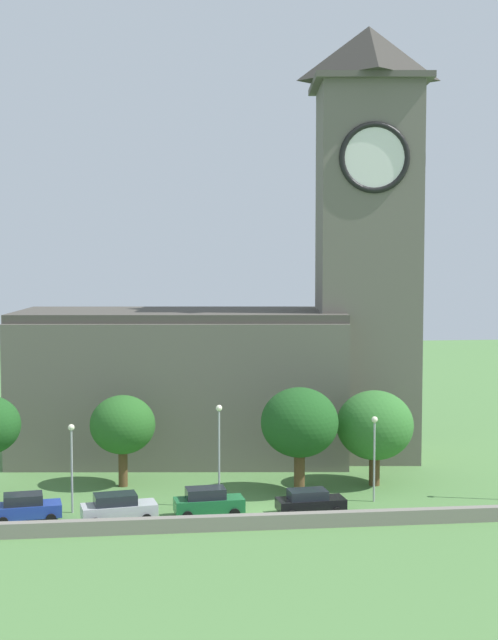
{
  "coord_description": "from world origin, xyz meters",
  "views": [
    {
      "loc": [
        -8.59,
        -60.51,
        17.47
      ],
      "look_at": [
        -0.42,
        7.2,
        12.39
      ],
      "focal_mm": 52.77,
      "sensor_mm": 36.0,
      "label": 1
    }
  ],
  "objects": [
    {
      "name": "church",
      "position": [
        0.92,
        17.9,
        10.67
      ],
      "size": [
        35.07,
        15.33,
        35.91
      ],
      "color": "#666056",
      "rests_on": "ground"
    },
    {
      "name": "tree_riverside_west",
      "position": [
        2.95,
        4.96,
        5.14
      ],
      "size": [
        5.56,
        5.56,
        7.69
      ],
      "color": "brown",
      "rests_on": "ground"
    },
    {
      "name": "tree_riverside_east",
      "position": [
        -9.65,
        8.61,
        4.58
      ],
      "size": [
        4.82,
        4.82,
        6.79
      ],
      "color": "brown",
      "rests_on": "ground"
    },
    {
      "name": "streetlamp_east_mid",
      "position": [
        7.74,
        2.25,
        4.09
      ],
      "size": [
        0.44,
        0.44,
        5.99
      ],
      "color": "#9EA0A5",
      "rests_on": "ground"
    },
    {
      "name": "car_blue",
      "position": [
        -15.76,
        0.22,
        0.91
      ],
      "size": [
        4.58,
        2.64,
        1.81
      ],
      "color": "#233D9E",
      "rests_on": "ground"
    },
    {
      "name": "car_green",
      "position": [
        -4.01,
        -0.09,
        0.97
      ],
      "size": [
        4.68,
        2.4,
        1.93
      ],
      "color": "#1E6B38",
      "rests_on": "ground"
    },
    {
      "name": "ground_plane",
      "position": [
        0.0,
        15.0,
        0.0
      ],
      "size": [
        200.0,
        200.0,
        0.0
      ],
      "primitive_type": "plane",
      "color": "#517F42"
    },
    {
      "name": "streetlamp_west_mid",
      "position": [
        -12.92,
        1.92,
        4.08
      ],
      "size": [
        0.44,
        0.44,
        5.97
      ],
      "color": "#9EA0A5",
      "rests_on": "ground"
    },
    {
      "name": "quay_barrier",
      "position": [
        0.0,
        -3.2,
        0.47
      ],
      "size": [
        52.08,
        0.7,
        0.93
      ],
      "primitive_type": "cube",
      "color": "gray",
      "rests_on": "ground"
    },
    {
      "name": "tree_churchyard",
      "position": [
        8.92,
        6.7,
        4.49
      ],
      "size": [
        5.72,
        5.72,
        7.1
      ],
      "color": "brown",
      "rests_on": "ground"
    },
    {
      "name": "car_silver",
      "position": [
        -9.85,
        -0.69,
        0.94
      ],
      "size": [
        5.02,
        2.79,
        1.87
      ],
      "color": "silver",
      "rests_on": "ground"
    },
    {
      "name": "streetlamp_central",
      "position": [
        -3.08,
        2.12,
        4.69
      ],
      "size": [
        0.44,
        0.44,
        7.03
      ],
      "color": "#9EA0A5",
      "rests_on": "ground"
    },
    {
      "name": "car_black",
      "position": [
        2.75,
        -0.25,
        0.83
      ],
      "size": [
        4.64,
        2.45,
        1.63
      ],
      "color": "black",
      "rests_on": "ground"
    }
  ]
}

